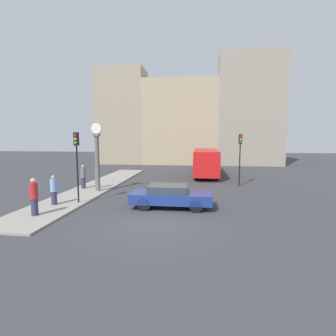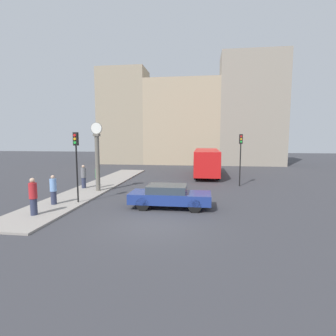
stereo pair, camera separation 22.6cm
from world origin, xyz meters
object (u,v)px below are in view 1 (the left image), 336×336
traffic_light_far (240,149)px  pedestrian_red_top (34,197)px  sedan_car (171,196)px  bus_distant (206,161)px  pedestrian_grey_jacket (83,177)px  traffic_light_near (77,153)px  street_clock (97,157)px  pedestrian_green_hoodie (97,177)px  pedestrian_blue_stripe (54,190)px

traffic_light_far → pedestrian_red_top: traffic_light_far is taller
pedestrian_red_top → sedan_car: bearing=22.0°
bus_distant → pedestrian_grey_jacket: bearing=-136.7°
traffic_light_near → pedestrian_red_top: size_ratio=2.22×
traffic_light_near → pedestrian_red_top: bearing=-108.4°
bus_distant → street_clock: 12.32m
sedan_car → street_clock: (-5.62, 3.56, 1.82)m
traffic_light_far → pedestrian_grey_jacket: traffic_light_far is taller
bus_distant → pedestrian_green_hoodie: 11.84m
traffic_light_far → pedestrian_grey_jacket: bearing=-166.1°
street_clock → pedestrian_grey_jacket: street_clock is taller
sedan_car → pedestrian_red_top: (-6.36, -2.57, 0.34)m
traffic_light_far → street_clock: 11.02m
sedan_car → pedestrian_grey_jacket: bearing=148.4°
bus_distant → pedestrian_blue_stripe: bearing=-122.8°
sedan_car → pedestrian_grey_jacket: size_ratio=2.55×
traffic_light_near → pedestrian_grey_jacket: traffic_light_near is taller
traffic_light_near → pedestrian_grey_jacket: size_ratio=2.34×
pedestrian_grey_jacket → bus_distant: bearing=43.3°
pedestrian_green_hoodie → bus_distant: bearing=45.8°
traffic_light_far → pedestrian_grey_jacket: size_ratio=2.38×
sedan_car → pedestrian_red_top: 6.87m
sedan_car → traffic_light_near: (-5.45, 0.17, 2.33)m
sedan_car → pedestrian_grey_jacket: pedestrian_grey_jacket is taller
pedestrian_green_hoodie → traffic_light_far: bearing=14.0°
pedestrian_green_hoodie → pedestrian_red_top: bearing=-92.2°
pedestrian_blue_stripe → pedestrian_green_hoodie: size_ratio=0.99×
sedan_car → traffic_light_far: size_ratio=1.07×
pedestrian_green_hoodie → pedestrian_grey_jacket: bearing=-167.0°
sedan_car → street_clock: 6.89m
street_clock → pedestrian_red_top: 6.35m
traffic_light_near → pedestrian_green_hoodie: size_ratio=2.42×
sedan_car → pedestrian_red_top: size_ratio=2.43×
traffic_light_near → pedestrian_blue_stripe: traffic_light_near is taller
pedestrian_blue_stripe → pedestrian_red_top: bearing=-84.3°
pedestrian_red_top → pedestrian_green_hoodie: 7.17m
pedestrian_blue_stripe → pedestrian_green_hoodie: 5.11m
pedestrian_grey_jacket → traffic_light_near: bearing=-68.7°
bus_distant → pedestrian_blue_stripe: (-8.74, -13.57, -0.58)m
traffic_light_far → pedestrian_green_hoodie: size_ratio=2.46×
bus_distant → pedestrian_green_hoodie: bearing=-134.2°
pedestrian_red_top → pedestrian_green_hoodie: pedestrian_red_top is taller
traffic_light_near → pedestrian_red_top: traffic_light_near is taller
pedestrian_blue_stripe → pedestrian_red_top: 2.08m
sedan_car → pedestrian_blue_stripe: (-6.57, -0.51, 0.26)m
bus_distant → traffic_light_near: traffic_light_near is taller
traffic_light_far → street_clock: bearing=-160.2°
sedan_car → pedestrian_green_hoodie: pedestrian_green_hoodie is taller
street_clock → bus_distant: bearing=50.7°
sedan_car → pedestrian_grey_jacket: 8.32m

